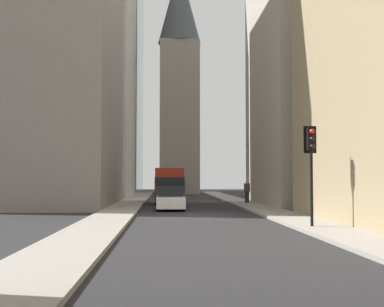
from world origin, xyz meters
TOP-DOWN VIEW (x-y plane):
  - ground_plane at (0.00, 0.00)m, footprint 135.00×135.00m
  - sidewalk_right at (0.00, 4.50)m, footprint 90.00×2.20m
  - sidewalk_left at (0.00, -4.50)m, footprint 90.00×2.20m
  - building_left_midfar at (11.20, -10.60)m, footprint 13.83×10.00m
  - building_right_midfar at (10.82, 10.60)m, footprint 15.80×10.00m
  - building_right_far at (31.07, 10.60)m, footprint 18.58×10.50m
  - church_spire at (39.64, -0.14)m, footprint 5.70×5.70m
  - delivery_truck at (12.81, 1.40)m, footprint 6.46×2.25m
  - sedan_white at (5.23, 1.40)m, footprint 4.30×1.78m
  - traffic_light_foreground at (-7.59, -4.07)m, footprint 0.43×0.52m
  - pedestrian at (11.93, -4.67)m, footprint 0.26×0.44m
  - discarded_bottle at (3.75, 3.71)m, footprint 0.07×0.07m

SIDE VIEW (x-z plane):
  - ground_plane at x=0.00m, z-range 0.00..0.00m
  - sidewalk_right at x=0.00m, z-range 0.00..0.14m
  - sidewalk_left at x=0.00m, z-range 0.00..0.14m
  - discarded_bottle at x=3.75m, z-range 0.11..0.38m
  - sedan_white at x=5.23m, z-range -0.04..1.37m
  - pedestrian at x=11.93m, z-range 0.22..1.99m
  - delivery_truck at x=12.81m, z-range 0.04..2.88m
  - traffic_light_foreground at x=-7.59m, z-range 1.08..5.10m
  - building_right_midfar at x=10.82m, z-range 0.00..25.15m
  - building_left_midfar at x=11.20m, z-range 0.00..25.84m
  - building_right_far at x=31.07m, z-range 0.01..32.38m
  - church_spire at x=39.64m, z-range 0.69..31.73m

